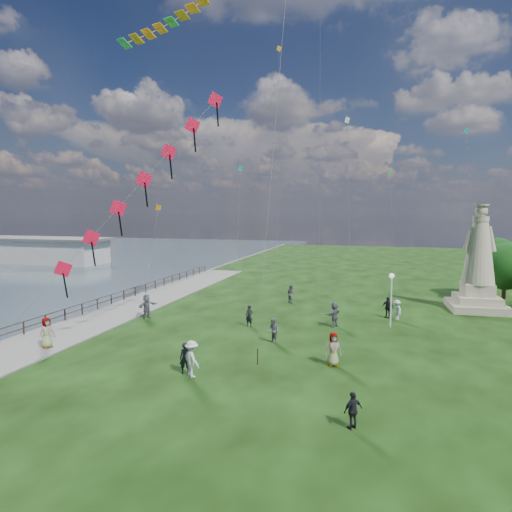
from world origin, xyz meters
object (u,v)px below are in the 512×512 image
(person_8, at_px, (397,310))
(pier_pavilion, at_px, (29,250))
(lamppost, at_px, (391,288))
(person_11, at_px, (334,314))
(statue, at_px, (478,271))
(person_7, at_px, (291,294))
(person_4, at_px, (333,349))
(person_9, at_px, (388,307))
(person_5, at_px, (147,306))
(person_10, at_px, (47,334))
(person_0, at_px, (185,358))
(person_1, at_px, (273,331))
(person_2, at_px, (192,359))
(person_6, at_px, (249,316))
(person_3, at_px, (353,410))

(person_8, bearing_deg, pier_pavilion, -144.78)
(lamppost, xyz_separation_m, person_11, (-3.97, -0.99, -1.94))
(person_11, bearing_deg, statue, 153.58)
(person_7, relative_size, person_11, 0.92)
(pier_pavilion, relative_size, person_4, 16.23)
(statue, xyz_separation_m, person_8, (-6.75, -5.41, -2.63))
(pier_pavilion, distance_m, person_9, 65.09)
(person_5, xyz_separation_m, person_9, (18.41, 5.31, -0.12))
(person_7, relative_size, person_10, 0.90)
(person_5, distance_m, person_9, 19.16)
(person_5, bearing_deg, lamppost, -62.70)
(statue, bearing_deg, person_0, -134.08)
(person_5, bearing_deg, person_1, -88.23)
(person_5, distance_m, person_7, 13.20)
(person_0, distance_m, person_10, 9.95)
(person_7, distance_m, person_9, 9.13)
(person_0, distance_m, person_2, 0.65)
(person_6, bearing_deg, person_0, -83.26)
(person_3, bearing_deg, statue, -154.36)
(person_8, bearing_deg, lamppost, -44.36)
(person_4, relative_size, person_11, 1.00)
(pier_pavilion, xyz_separation_m, person_10, (39.34, -39.93, -0.90))
(person_7, bearing_deg, person_1, 135.88)
(person_2, xyz_separation_m, person_7, (1.44, 18.94, -0.09))
(person_6, relative_size, person_9, 0.94)
(pier_pavilion, xyz_separation_m, person_3, (57.94, -44.76, -1.10))
(person_1, distance_m, person_7, 12.39)
(lamppost, height_order, person_0, lamppost)
(lamppost, xyz_separation_m, person_4, (-3.26, -9.14, -1.94))
(statue, bearing_deg, person_5, -160.86)
(person_2, bearing_deg, person_8, -89.99)
(person_6, bearing_deg, person_2, -80.13)
(statue, relative_size, person_6, 5.71)
(person_4, relative_size, person_9, 1.10)
(pier_pavilion, relative_size, person_0, 18.45)
(pier_pavilion, height_order, person_0, pier_pavilion)
(person_0, bearing_deg, person_11, 37.25)
(person_0, relative_size, person_6, 1.03)
(person_4, height_order, person_7, person_4)
(person_6, xyz_separation_m, person_11, (6.02, 1.68, 0.13))
(person_1, xyz_separation_m, person_11, (3.38, 5.11, 0.12))
(person_4, bearing_deg, person_1, 121.99)
(statue, height_order, person_0, statue)
(person_1, relative_size, person_5, 0.84)
(lamppost, bearing_deg, statue, 46.69)
(person_5, bearing_deg, pier_pavilion, 72.49)
(person_4, bearing_deg, pier_pavilion, 124.77)
(person_1, xyz_separation_m, person_9, (7.21, 8.94, 0.03))
(person_7, bearing_deg, lamppost, -175.86)
(person_4, relative_size, person_6, 1.17)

